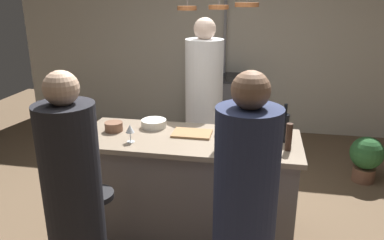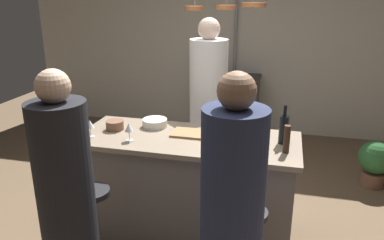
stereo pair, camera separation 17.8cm
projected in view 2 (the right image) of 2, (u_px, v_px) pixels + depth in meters
ground_plane at (188, 232)px, 3.35m from camera, size 9.00×9.00×0.00m
back_wall at (236, 44)px, 5.55m from camera, size 6.40×0.16×2.60m
kitchen_island at (188, 186)px, 3.21m from camera, size 1.80×0.72×0.90m
stove_range at (231, 107)px, 5.46m from camera, size 0.80×0.64×0.89m
chef at (208, 114)px, 3.89m from camera, size 0.38×0.38×1.79m
bar_stool_left at (95, 226)px, 2.79m from camera, size 0.28×0.28×0.68m
guest_left at (68, 209)px, 2.31m from camera, size 0.34×0.34×1.63m
guest_right at (231, 228)px, 2.10m from camera, size 0.35×0.35×1.66m
overhead_pot_rack at (231, 23)px, 4.57m from camera, size 0.89×1.41×2.17m
potted_plant at (375, 161)px, 4.06m from camera, size 0.36×0.36×0.52m
cutting_board at (191, 133)px, 3.12m from camera, size 0.32×0.22×0.02m
pepper_mill at (287, 139)px, 2.74m from camera, size 0.05×0.05×0.21m
wine_bottle_white at (217, 136)px, 2.77m from camera, size 0.07×0.07×0.30m
wine_bottle_green at (251, 130)px, 2.86m from camera, size 0.07×0.07×0.32m
wine_bottle_dark at (284, 129)px, 2.91m from camera, size 0.07×0.07×0.31m
wine_glass_near_left_guest at (129, 128)px, 2.96m from camera, size 0.07×0.07×0.15m
wine_glass_by_chef at (90, 125)px, 3.04m from camera, size 0.07×0.07×0.15m
mixing_bowl_steel at (226, 132)px, 3.09m from camera, size 0.18×0.18×0.06m
mixing_bowl_ceramic at (155, 123)px, 3.30m from camera, size 0.22×0.22×0.07m
mixing_bowl_wooden at (115, 125)px, 3.23m from camera, size 0.15×0.15×0.08m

